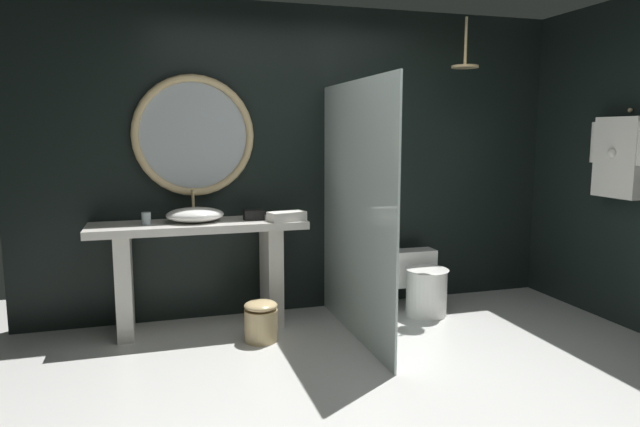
# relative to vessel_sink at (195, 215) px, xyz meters

# --- Properties ---
(ground_plane) EXTENTS (5.76, 5.76, 0.00)m
(ground_plane) POSITION_rel_vessel_sink_xyz_m (0.98, -1.60, -0.91)
(ground_plane) COLOR silver
(back_wall_panel) EXTENTS (4.80, 0.10, 2.60)m
(back_wall_panel) POSITION_rel_vessel_sink_xyz_m (0.98, 0.30, 0.39)
(back_wall_panel) COLOR black
(back_wall_panel) RESTS_ON ground_plane
(side_wall_right) EXTENTS (0.10, 2.47, 2.60)m
(side_wall_right) POSITION_rel_vessel_sink_xyz_m (3.33, -0.84, 0.39)
(side_wall_right) COLOR black
(side_wall_right) RESTS_ON ground_plane
(vanity_counter) EXTENTS (1.66, 0.48, 0.86)m
(vanity_counter) POSITION_rel_vessel_sink_xyz_m (0.03, -0.01, -0.35)
(vanity_counter) COLOR silver
(vanity_counter) RESTS_ON ground_plane
(vessel_sink) EXTENTS (0.44, 0.36, 0.24)m
(vessel_sink) POSITION_rel_vessel_sink_xyz_m (0.00, 0.00, 0.00)
(vessel_sink) COLOR white
(vessel_sink) RESTS_ON vanity_counter
(tumbler_cup) EXTENTS (0.07, 0.07, 0.09)m
(tumbler_cup) POSITION_rel_vessel_sink_xyz_m (-0.36, -0.02, -0.01)
(tumbler_cup) COLOR silver
(tumbler_cup) RESTS_ON vanity_counter
(tissue_box) EXTENTS (0.16, 0.11, 0.08)m
(tissue_box) POSITION_rel_vessel_sink_xyz_m (0.46, -0.03, -0.02)
(tissue_box) COLOR black
(tissue_box) RESTS_ON vanity_counter
(round_wall_mirror) EXTENTS (0.97, 0.06, 0.97)m
(round_wall_mirror) POSITION_rel_vessel_sink_xyz_m (0.03, 0.21, 0.61)
(round_wall_mirror) COLOR #D6B77F
(shower_glass_panel) EXTENTS (0.02, 1.53, 1.93)m
(shower_glass_panel) POSITION_rel_vessel_sink_xyz_m (1.14, -0.52, 0.05)
(shower_glass_panel) COLOR silver
(shower_glass_panel) RESTS_ON ground_plane
(rain_shower_head) EXTENTS (0.23, 0.23, 0.42)m
(rain_shower_head) POSITION_rel_vessel_sink_xyz_m (2.25, -0.12, 1.22)
(rain_shower_head) COLOR #D6B77F
(hanging_bathrobe) EXTENTS (0.20, 0.57, 0.70)m
(hanging_bathrobe) POSITION_rel_vessel_sink_xyz_m (3.19, -0.88, 0.46)
(hanging_bathrobe) COLOR #D6B77F
(toilet) EXTENTS (0.39, 0.55, 0.51)m
(toilet) POSITION_rel_vessel_sink_xyz_m (1.89, -0.16, -0.66)
(toilet) COLOR white
(toilet) RESTS_ON ground_plane
(waste_bin) EXTENTS (0.25, 0.25, 0.31)m
(waste_bin) POSITION_rel_vessel_sink_xyz_m (0.43, -0.43, -0.76)
(waste_bin) COLOR #D6B77F
(waste_bin) RESTS_ON ground_plane
(folded_hand_towel) EXTENTS (0.32, 0.21, 0.07)m
(folded_hand_towel) POSITION_rel_vessel_sink_xyz_m (0.70, -0.16, -0.02)
(folded_hand_towel) COLOR silver
(folded_hand_towel) RESTS_ON vanity_counter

